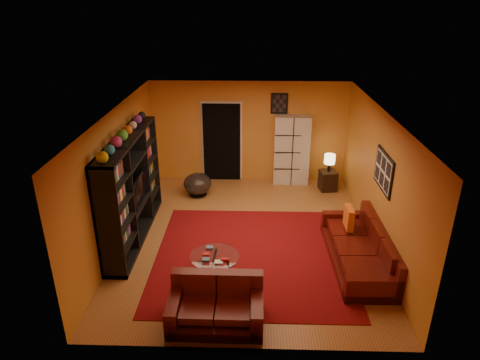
{
  "coord_description": "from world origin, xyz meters",
  "views": [
    {
      "loc": [
        0.08,
        -7.54,
        4.56
      ],
      "look_at": [
        -0.14,
        0.1,
        1.22
      ],
      "focal_mm": 32.0,
      "sensor_mm": 36.0,
      "label": 1
    }
  ],
  "objects_px": {
    "side_table": "(328,180)",
    "table_lamp": "(330,160)",
    "entertainment_unit": "(131,189)",
    "storage_cabinet": "(292,150)",
    "tv": "(135,189)",
    "coffee_table": "(215,258)",
    "bowl_chair": "(197,184)",
    "loveseat": "(216,304)",
    "sofa": "(364,249)"
  },
  "relations": [
    {
      "from": "coffee_table",
      "to": "side_table",
      "type": "bearing_deg",
      "value": 55.79
    },
    {
      "from": "bowl_chair",
      "to": "table_lamp",
      "type": "bearing_deg",
      "value": 7.36
    },
    {
      "from": "entertainment_unit",
      "to": "coffee_table",
      "type": "bearing_deg",
      "value": -38.17
    },
    {
      "from": "storage_cabinet",
      "to": "sofa",
      "type": "bearing_deg",
      "value": -71.31
    },
    {
      "from": "tv",
      "to": "bowl_chair",
      "type": "relative_size",
      "value": 1.41
    },
    {
      "from": "tv",
      "to": "sofa",
      "type": "relative_size",
      "value": 0.41
    },
    {
      "from": "loveseat",
      "to": "side_table",
      "type": "distance_m",
      "value": 5.35
    },
    {
      "from": "tv",
      "to": "entertainment_unit",
      "type": "bearing_deg",
      "value": 152.83
    },
    {
      "from": "loveseat",
      "to": "sofa",
      "type": "bearing_deg",
      "value": -57.95
    },
    {
      "from": "entertainment_unit",
      "to": "loveseat",
      "type": "relative_size",
      "value": 2.13
    },
    {
      "from": "entertainment_unit",
      "to": "table_lamp",
      "type": "relative_size",
      "value": 6.8
    },
    {
      "from": "storage_cabinet",
      "to": "bowl_chair",
      "type": "distance_m",
      "value": 2.56
    },
    {
      "from": "storage_cabinet",
      "to": "bowl_chair",
      "type": "height_order",
      "value": "storage_cabinet"
    },
    {
      "from": "tv",
      "to": "table_lamp",
      "type": "bearing_deg",
      "value": -61.92
    },
    {
      "from": "entertainment_unit",
      "to": "storage_cabinet",
      "type": "xyz_separation_m",
      "value": [
        3.37,
        2.8,
        -0.16
      ]
    },
    {
      "from": "bowl_chair",
      "to": "side_table",
      "type": "bearing_deg",
      "value": 7.36
    },
    {
      "from": "entertainment_unit",
      "to": "loveseat",
      "type": "bearing_deg",
      "value": -52.62
    },
    {
      "from": "entertainment_unit",
      "to": "bowl_chair",
      "type": "height_order",
      "value": "entertainment_unit"
    },
    {
      "from": "bowl_chair",
      "to": "table_lamp",
      "type": "relative_size",
      "value": 1.56
    },
    {
      "from": "bowl_chair",
      "to": "sofa",
      "type": "bearing_deg",
      "value": -39.44
    },
    {
      "from": "loveseat",
      "to": "bowl_chair",
      "type": "xyz_separation_m",
      "value": [
        -0.81,
        4.35,
        0.01
      ]
    },
    {
      "from": "tv",
      "to": "loveseat",
      "type": "relative_size",
      "value": 0.69
    },
    {
      "from": "sofa",
      "to": "storage_cabinet",
      "type": "xyz_separation_m",
      "value": [
        -1.04,
        3.65,
        0.61
      ]
    },
    {
      "from": "entertainment_unit",
      "to": "bowl_chair",
      "type": "bearing_deg",
      "value": 61.76
    },
    {
      "from": "entertainment_unit",
      "to": "side_table",
      "type": "height_order",
      "value": "entertainment_unit"
    },
    {
      "from": "side_table",
      "to": "table_lamp",
      "type": "height_order",
      "value": "table_lamp"
    },
    {
      "from": "side_table",
      "to": "table_lamp",
      "type": "xyz_separation_m",
      "value": [
        0.0,
        0.0,
        0.56
      ]
    },
    {
      "from": "coffee_table",
      "to": "bowl_chair",
      "type": "height_order",
      "value": "bowl_chair"
    },
    {
      "from": "storage_cabinet",
      "to": "bowl_chair",
      "type": "bearing_deg",
      "value": -156.88
    },
    {
      "from": "sofa",
      "to": "coffee_table",
      "type": "relative_size",
      "value": 2.79
    },
    {
      "from": "entertainment_unit",
      "to": "tv",
      "type": "bearing_deg",
      "value": 62.83
    },
    {
      "from": "coffee_table",
      "to": "table_lamp",
      "type": "height_order",
      "value": "table_lamp"
    },
    {
      "from": "sofa",
      "to": "entertainment_unit",
      "type": "bearing_deg",
      "value": 168.16
    },
    {
      "from": "coffee_table",
      "to": "storage_cabinet",
      "type": "relative_size",
      "value": 0.48
    },
    {
      "from": "storage_cabinet",
      "to": "coffee_table",
      "type": "bearing_deg",
      "value": -108.61
    },
    {
      "from": "loveseat",
      "to": "tv",
      "type": "bearing_deg",
      "value": 36.09
    },
    {
      "from": "tv",
      "to": "table_lamp",
      "type": "height_order",
      "value": "tv"
    },
    {
      "from": "tv",
      "to": "coffee_table",
      "type": "bearing_deg",
      "value": -130.92
    },
    {
      "from": "tv",
      "to": "bowl_chair",
      "type": "distance_m",
      "value": 2.2
    },
    {
      "from": "tv",
      "to": "side_table",
      "type": "distance_m",
      "value": 4.84
    },
    {
      "from": "storage_cabinet",
      "to": "bowl_chair",
      "type": "relative_size",
      "value": 2.59
    },
    {
      "from": "side_table",
      "to": "coffee_table",
      "type": "bearing_deg",
      "value": -124.21
    },
    {
      "from": "sofa",
      "to": "coffee_table",
      "type": "xyz_separation_m",
      "value": [
        -2.67,
        -0.52,
        0.11
      ]
    },
    {
      "from": "entertainment_unit",
      "to": "loveseat",
      "type": "height_order",
      "value": "entertainment_unit"
    },
    {
      "from": "side_table",
      "to": "table_lamp",
      "type": "relative_size",
      "value": 1.13
    },
    {
      "from": "side_table",
      "to": "bowl_chair",
      "type": "bearing_deg",
      "value": -172.64
    },
    {
      "from": "tv",
      "to": "sofa",
      "type": "height_order",
      "value": "tv"
    },
    {
      "from": "loveseat",
      "to": "entertainment_unit",
      "type": "bearing_deg",
      "value": 37.92
    },
    {
      "from": "entertainment_unit",
      "to": "tv",
      "type": "height_order",
      "value": "entertainment_unit"
    },
    {
      "from": "sofa",
      "to": "storage_cabinet",
      "type": "bearing_deg",
      "value": 104.95
    }
  ]
}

